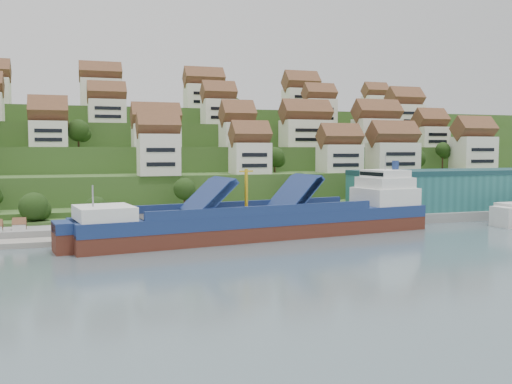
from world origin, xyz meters
name	(u,v)px	position (x,y,z in m)	size (l,w,h in m)	color
ground	(304,236)	(0.00, 0.00, 0.00)	(300.00, 300.00, 0.00)	slate
quay	(356,218)	(20.00, 15.00, 1.10)	(180.00, 14.00, 2.20)	gray
hillside	(194,167)	(0.00, 103.55, 10.66)	(260.00, 128.00, 31.00)	#2D4C1E
hillside_village	(234,125)	(3.05, 60.63, 24.56)	(157.17, 64.89, 28.93)	white
hillside_trees	(217,155)	(-6.99, 42.53, 15.84)	(140.07, 62.73, 31.40)	#233F15
warehouse	(463,189)	(52.00, 17.00, 7.20)	(60.00, 15.00, 10.00)	#276B69
flagpole	(360,196)	(18.11, 10.00, 6.88)	(1.28, 0.16, 8.00)	gray
cargo_ship	(273,221)	(-6.31, 1.12, 3.14)	(74.41, 21.36, 16.25)	#542519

